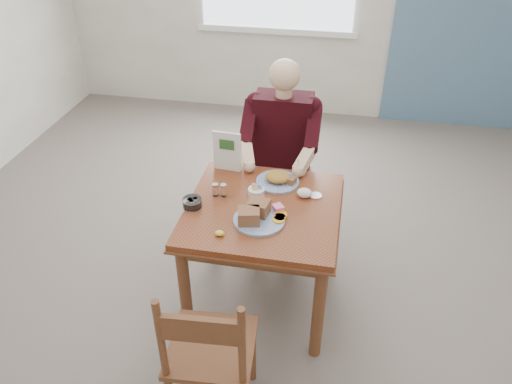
% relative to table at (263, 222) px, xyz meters
% --- Properties ---
extents(floor, '(6.00, 6.00, 0.00)m').
position_rel_table_xyz_m(floor, '(0.00, 0.00, -0.64)').
color(floor, '#685E54').
rests_on(floor, ground).
extents(lemon_wedge, '(0.05, 0.04, 0.03)m').
position_rel_table_xyz_m(lemon_wedge, '(-0.18, -0.31, 0.13)').
color(lemon_wedge, yellow).
rests_on(lemon_wedge, table).
extents(napkin, '(0.10, 0.09, 0.06)m').
position_rel_table_xyz_m(napkin, '(0.23, 0.15, 0.14)').
color(napkin, white).
rests_on(napkin, table).
extents(metal_dish, '(0.09, 0.09, 0.01)m').
position_rel_table_xyz_m(metal_dish, '(0.29, 0.17, 0.12)').
color(metal_dish, silver).
rests_on(metal_dish, table).
extents(table, '(0.92, 0.92, 0.75)m').
position_rel_table_xyz_m(table, '(0.00, 0.00, 0.00)').
color(table, brown).
rests_on(table, ground).
extents(chair_far, '(0.42, 0.42, 0.95)m').
position_rel_table_xyz_m(chair_far, '(0.00, 0.80, -0.16)').
color(chair_far, brown).
rests_on(chair_far, ground).
extents(chair_near, '(0.45, 0.45, 0.95)m').
position_rel_table_xyz_m(chair_near, '(-0.10, -0.87, -0.16)').
color(chair_near, brown).
rests_on(chair_near, ground).
extents(diner, '(0.53, 0.56, 1.39)m').
position_rel_table_xyz_m(diner, '(0.00, 0.71, 0.17)').
color(diner, tan).
rests_on(diner, chair_far).
extents(near_plate, '(0.32, 0.32, 0.10)m').
position_rel_table_xyz_m(near_plate, '(-0.01, -0.14, 0.15)').
color(near_plate, white).
rests_on(near_plate, table).
extents(far_plate, '(0.35, 0.35, 0.07)m').
position_rel_table_xyz_m(far_plate, '(0.05, 0.27, 0.14)').
color(far_plate, white).
rests_on(far_plate, table).
extents(caddy, '(0.12, 0.12, 0.08)m').
position_rel_table_xyz_m(caddy, '(-0.06, 0.10, 0.14)').
color(caddy, white).
rests_on(caddy, table).
extents(shakers, '(0.09, 0.05, 0.08)m').
position_rel_table_xyz_m(shakers, '(-0.28, 0.06, 0.15)').
color(shakers, white).
rests_on(shakers, table).
extents(creamer, '(0.12, 0.12, 0.05)m').
position_rel_table_xyz_m(creamer, '(-0.41, -0.08, 0.14)').
color(creamer, white).
rests_on(creamer, table).
extents(menu, '(0.19, 0.03, 0.27)m').
position_rel_table_xyz_m(menu, '(-0.31, 0.37, 0.25)').
color(menu, white).
rests_on(menu, table).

